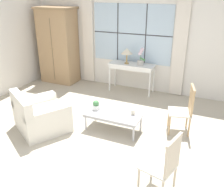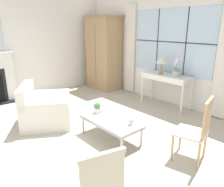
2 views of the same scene
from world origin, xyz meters
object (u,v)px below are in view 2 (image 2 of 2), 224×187
console_table (166,78)px  side_chair_wooden (198,127)px  armoire (104,53)px  armchair_upholstered (45,110)px  table_lamp (162,60)px  pillar_candle (131,122)px  potted_orchid (176,69)px  coffee_table (111,122)px  potted_plant_small (97,108)px

console_table → side_chair_wooden: (1.72, -1.64, -0.17)m
armoire → armchair_upholstered: size_ratio=1.70×
table_lamp → armchair_upholstered: table_lamp is taller
side_chair_wooden → console_table: bearing=136.4°
armoire → console_table: armoire is taller
console_table → pillar_candle: (0.76, -2.04, -0.30)m
potted_orchid → armchair_upholstered: 3.09m
table_lamp → coffee_table: size_ratio=0.38×
coffee_table → pillar_candle: bearing=16.1°
coffee_table → potted_orchid: bearing=93.5°
side_chair_wooden → coffee_table: (-1.34, -0.51, -0.22)m
potted_orchid → pillar_candle: size_ratio=3.87×
armoire → armchair_upholstered: 3.10m
armchair_upholstered → pillar_candle: (1.77, 0.69, 0.14)m
side_chair_wooden → coffee_table: side_chair_wooden is taller
armoire → coffee_table: (2.73, -2.08, -0.79)m
console_table → potted_orchid: size_ratio=2.66×
pillar_candle → potted_orchid: bearing=104.2°
armoire → console_table: bearing=1.7°
armoire → armchair_upholstered: (1.34, -2.66, -0.84)m
armoire → armchair_upholstered: armoire is taller
potted_plant_small → pillar_candle: size_ratio=1.74×
console_table → potted_plant_small: (-0.02, -2.14, -0.24)m
potted_orchid → potted_plant_small: bearing=-97.2°
console_table → armchair_upholstered: armchair_upholstered is taller
armoire → armchair_upholstered: bearing=-63.3°
console_table → pillar_candle: bearing=-69.5°
table_lamp → side_chair_wooden: size_ratio=0.43×
side_chair_wooden → pillar_candle: size_ratio=8.13×
potted_orchid → armoire: bearing=-178.4°
side_chair_wooden → coffee_table: bearing=-159.2°
armchair_upholstered → coffee_table: bearing=22.7°
potted_orchid → coffee_table: bearing=-86.5°
table_lamp → armchair_upholstered: size_ratio=0.33×
side_chair_wooden → armoire: bearing=158.9°
side_chair_wooden → potted_plant_small: (-1.75, -0.50, -0.07)m
armoire → coffee_table: size_ratio=1.95×
potted_plant_small → pillar_candle: (0.79, 0.10, -0.06)m
armchair_upholstered → potted_plant_small: 1.17m
armoire → side_chair_wooden: (4.07, -1.57, -0.58)m
potted_orchid → table_lamp: bearing=-173.6°
pillar_candle → potted_plant_small: bearing=-172.9°
potted_orchid → console_table: bearing=-179.4°
armchair_upholstered → coffee_table: (1.39, 0.58, 0.05)m
coffee_table → potted_plant_small: bearing=178.0°
potted_orchid → pillar_candle: 2.18m
side_chair_wooden → potted_plant_small: 1.82m
pillar_candle → side_chair_wooden: bearing=22.6°
armoire → coffee_table: bearing=-37.3°
armoire → potted_orchid: (2.60, 0.07, -0.13)m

